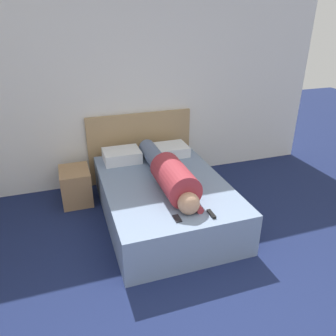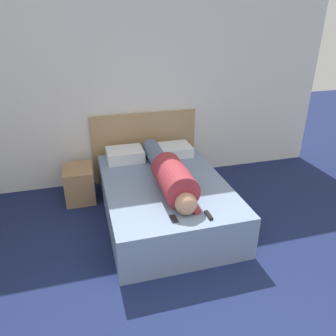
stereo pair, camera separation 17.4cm
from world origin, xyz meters
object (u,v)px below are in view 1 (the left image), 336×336
at_px(nightstand, 76,186).
at_px(person_lying, 169,174).
at_px(pillow_near_headboard, 122,156).
at_px(pillow_second, 170,150).
at_px(cell_phone, 177,218).
at_px(bed, 164,200).
at_px(tv_remote, 211,214).

relative_size(nightstand, person_lying, 0.29).
distance_m(nightstand, pillow_near_headboard, 0.74).
height_order(nightstand, pillow_second, pillow_second).
relative_size(pillow_near_headboard, pillow_second, 1.05).
distance_m(nightstand, cell_phone, 1.80).
relative_size(person_lying, pillow_near_headboard, 3.51).
distance_m(bed, pillow_near_headboard, 0.91).
distance_m(pillow_second, cell_phone, 1.62).
xyz_separation_m(bed, tv_remote, (0.23, -0.83, 0.26)).
bearing_deg(tv_remote, person_lying, 106.00).
distance_m(bed, cell_phone, 0.84).
bearing_deg(pillow_second, nightstand, -179.55).
bearing_deg(person_lying, bed, 102.59).
bearing_deg(pillow_second, cell_phone, -106.54).
relative_size(bed, tv_remote, 13.52).
bearing_deg(pillow_second, person_lying, -109.65).
height_order(pillow_near_headboard, cell_phone, pillow_near_headboard).
bearing_deg(pillow_near_headboard, nightstand, -179.07).
bearing_deg(cell_phone, pillow_near_headboard, 98.74).
relative_size(tv_remote, cell_phone, 1.15).
xyz_separation_m(person_lying, tv_remote, (0.20, -0.71, -0.14)).
bearing_deg(cell_phone, pillow_second, 73.46).
height_order(person_lying, pillow_second, person_lying).
xyz_separation_m(bed, cell_phone, (-0.12, -0.79, 0.26)).
bearing_deg(pillow_second, pillow_near_headboard, 180.00).
bearing_deg(bed, cell_phone, -98.48).
xyz_separation_m(nightstand, pillow_second, (1.35, 0.01, 0.34)).
bearing_deg(pillow_near_headboard, tv_remote, -69.79).
xyz_separation_m(nightstand, pillow_near_headboard, (0.65, 0.01, 0.35)).
relative_size(nightstand, pillow_second, 1.07).
height_order(person_lying, pillow_near_headboard, person_lying).
xyz_separation_m(nightstand, cell_phone, (0.89, -1.54, 0.28)).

